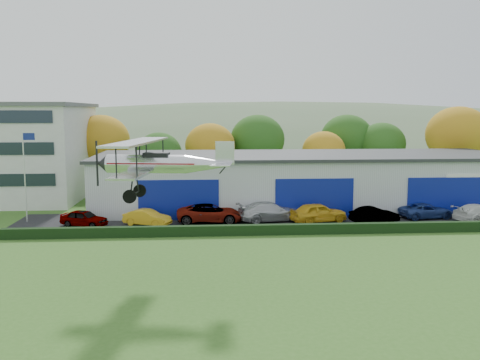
{
  "coord_description": "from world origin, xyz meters",
  "views": [
    {
      "loc": [
        -4.79,
        -22.66,
        9.5
      ],
      "look_at": [
        -2.48,
        9.93,
        5.15
      ],
      "focal_mm": 38.61,
      "sensor_mm": 36.0,
      "label": 1
    }
  ],
  "objects": [
    {
      "name": "car_0",
      "position": [
        -14.74,
        20.06,
        0.73
      ],
      "size": [
        4.28,
        2.93,
        1.35
      ],
      "primitive_type": "imported",
      "rotation": [
        0.0,
        0.0,
        1.2
      ],
      "color": "gray",
      "rests_on": "apron"
    },
    {
      "name": "car_7",
      "position": [
        19.08,
        19.83,
        0.78
      ],
      "size": [
        5.41,
        3.71,
        1.45
      ],
      "primitive_type": "imported",
      "rotation": [
        0.0,
        0.0,
        1.94
      ],
      "color": "silver",
      "rests_on": "apron"
    },
    {
      "name": "hedge",
      "position": [
        3.0,
        16.2,
        0.4
      ],
      "size": [
        46.0,
        0.6,
        0.8
      ],
      "primitive_type": "cube",
      "color": "black",
      "rests_on": "ground"
    },
    {
      "name": "car_3",
      "position": [
        0.92,
        20.99,
        0.88
      ],
      "size": [
        6.09,
        3.53,
        1.66
      ],
      "primitive_type": "imported",
      "rotation": [
        0.0,
        0.0,
        1.79
      ],
      "color": "silver",
      "rests_on": "apron"
    },
    {
      "name": "car_1",
      "position": [
        -9.54,
        20.01,
        0.71
      ],
      "size": [
        4.23,
        2.88,
        1.32
      ],
      "primitive_type": "imported",
      "rotation": [
        0.0,
        0.0,
        1.16
      ],
      "color": "gold",
      "rests_on": "apron"
    },
    {
      "name": "ground",
      "position": [
        0.0,
        0.0,
        0.0
      ],
      "size": [
        300.0,
        300.0,
        0.0
      ],
      "primitive_type": "plane",
      "color": "#35621E",
      "rests_on": "ground"
    },
    {
      "name": "distant_hills",
      "position": [
        -4.38,
        140.0,
        -13.05
      ],
      "size": [
        430.0,
        196.0,
        56.0
      ],
      "color": "#4C6642",
      "rests_on": "ground"
    },
    {
      "name": "car_5",
      "position": [
        9.72,
        19.65,
        0.74
      ],
      "size": [
        4.38,
        2.26,
        1.37
      ],
      "primitive_type": "imported",
      "rotation": [
        0.0,
        0.0,
        1.77
      ],
      "color": "gray",
      "rests_on": "apron"
    },
    {
      "name": "apron",
      "position": [
        3.0,
        21.0,
        0.03
      ],
      "size": [
        48.0,
        9.0,
        0.05
      ],
      "primitive_type": "cube",
      "color": "black",
      "rests_on": "ground"
    },
    {
      "name": "hangar",
      "position": [
        5.0,
        27.98,
        2.66
      ],
      "size": [
        40.6,
        12.6,
        5.3
      ],
      "color": "#B2B7BC",
      "rests_on": "ground"
    },
    {
      "name": "flagpole",
      "position": [
        -19.88,
        22.0,
        4.78
      ],
      "size": [
        1.05,
        0.1,
        8.0
      ],
      "color": "silver",
      "rests_on": "ground"
    },
    {
      "name": "biplane",
      "position": [
        -7.28,
        5.72,
        6.75
      ],
      "size": [
        7.7,
        8.82,
        3.28
      ],
      "rotation": [
        0.0,
        0.0,
        -0.14
      ],
      "color": "silver"
    },
    {
      "name": "car_4",
      "position": [
        5.0,
        20.26,
        0.89
      ],
      "size": [
        5.27,
        3.25,
        1.67
      ],
      "primitive_type": "imported",
      "rotation": [
        0.0,
        0.0,
        1.85
      ],
      "color": "gold",
      "rests_on": "apron"
    },
    {
      "name": "car_6",
      "position": [
        14.99,
        21.25,
        0.71
      ],
      "size": [
        5.03,
        2.86,
        1.32
      ],
      "primitive_type": "imported",
      "rotation": [
        0.0,
        0.0,
        1.72
      ],
      "color": "navy",
      "rests_on": "apron"
    },
    {
      "name": "car_2",
      "position": [
        -4.28,
        20.81,
        0.84
      ],
      "size": [
        5.71,
        2.69,
        1.58
      ],
      "primitive_type": "imported",
      "rotation": [
        0.0,
        0.0,
        1.56
      ],
      "color": "gray",
      "rests_on": "apron"
    },
    {
      "name": "tree_belt",
      "position": [
        0.85,
        40.62,
        5.61
      ],
      "size": [
        75.7,
        13.22,
        10.12
      ],
      "color": "#3D2614",
      "rests_on": "ground"
    }
  ]
}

